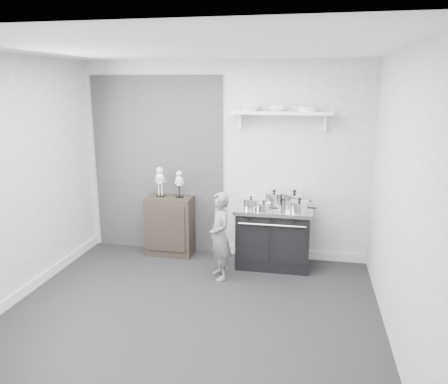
# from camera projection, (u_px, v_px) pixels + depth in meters

# --- Properties ---
(ground) EXTENTS (4.00, 4.00, 0.00)m
(ground) POSITION_uv_depth(u_px,v_px,m) (190.00, 314.00, 4.64)
(ground) COLOR black
(ground) RESTS_ON ground
(room_shell) EXTENTS (4.02, 3.62, 2.71)m
(room_shell) POSITION_uv_depth(u_px,v_px,m) (182.00, 159.00, 4.41)
(room_shell) COLOR #A0A09E
(room_shell) RESTS_ON ground
(wall_shelf) EXTENTS (1.30, 0.26, 0.24)m
(wall_shelf) POSITION_uv_depth(u_px,v_px,m) (282.00, 114.00, 5.61)
(wall_shelf) COLOR white
(wall_shelf) RESTS_ON room_shell
(stove) EXTENTS (1.00, 0.63, 0.80)m
(stove) POSITION_uv_depth(u_px,v_px,m) (273.00, 236.00, 5.81)
(stove) COLOR black
(stove) RESTS_ON ground
(side_cabinet) EXTENTS (0.65, 0.38, 0.85)m
(side_cabinet) POSITION_uv_depth(u_px,v_px,m) (170.00, 225.00, 6.21)
(side_cabinet) COLOR black
(side_cabinet) RESTS_ON ground
(child) EXTENTS (0.43, 0.48, 1.11)m
(child) POSITION_uv_depth(u_px,v_px,m) (220.00, 236.00, 5.39)
(child) COLOR slate
(child) RESTS_ON ground
(pot_front_left) EXTENTS (0.28, 0.20, 0.17)m
(pot_front_left) POSITION_uv_depth(u_px,v_px,m) (251.00, 204.00, 5.65)
(pot_front_left) COLOR silver
(pot_front_left) RESTS_ON stove
(pot_back_left) EXTENTS (0.33, 0.24, 0.22)m
(pot_back_left) POSITION_uv_depth(u_px,v_px,m) (274.00, 199.00, 5.82)
(pot_back_left) COLOR silver
(pot_back_left) RESTS_ON stove
(pot_back_right) EXTENTS (0.37, 0.28, 0.23)m
(pot_back_right) POSITION_uv_depth(u_px,v_px,m) (294.00, 200.00, 5.75)
(pot_back_right) COLOR silver
(pot_back_right) RESTS_ON stove
(pot_front_right) EXTENTS (0.33, 0.25, 0.19)m
(pot_front_right) POSITION_uv_depth(u_px,v_px,m) (299.00, 207.00, 5.49)
(pot_front_right) COLOR silver
(pot_front_right) RESTS_ON stove
(pot_front_center) EXTENTS (0.28, 0.20, 0.15)m
(pot_front_center) POSITION_uv_depth(u_px,v_px,m) (264.00, 207.00, 5.55)
(pot_front_center) COLOR silver
(pot_front_center) RESTS_ON stove
(skeleton_full) EXTENTS (0.13, 0.09, 0.48)m
(skeleton_full) POSITION_uv_depth(u_px,v_px,m) (160.00, 180.00, 6.08)
(skeleton_full) COLOR silver
(skeleton_full) RESTS_ON side_cabinet
(skeleton_torso) EXTENTS (0.12, 0.08, 0.43)m
(skeleton_torso) POSITION_uv_depth(u_px,v_px,m) (179.00, 182.00, 6.03)
(skeleton_torso) COLOR silver
(skeleton_torso) RESTS_ON side_cabinet
(bowl_large) EXTENTS (0.28, 0.28, 0.07)m
(bowl_large) POSITION_uv_depth(u_px,v_px,m) (250.00, 108.00, 5.67)
(bowl_large) COLOR white
(bowl_large) RESTS_ON wall_shelf
(bowl_small) EXTENTS (0.22, 0.22, 0.07)m
(bowl_small) POSITION_uv_depth(u_px,v_px,m) (278.00, 108.00, 5.60)
(bowl_small) COLOR white
(bowl_small) RESTS_ON wall_shelf
(plate_stack) EXTENTS (0.24, 0.24, 0.06)m
(plate_stack) POSITION_uv_depth(u_px,v_px,m) (307.00, 109.00, 5.53)
(plate_stack) COLOR white
(plate_stack) RESTS_ON wall_shelf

